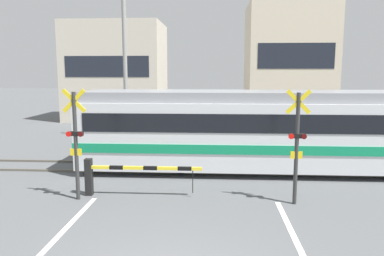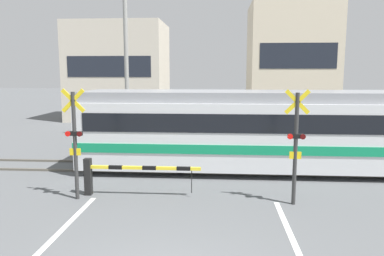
% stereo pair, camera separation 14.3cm
% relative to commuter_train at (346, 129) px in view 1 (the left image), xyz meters
% --- Properties ---
extents(rail_track_near, '(50.00, 0.10, 0.08)m').
position_rel_commuter_train_xyz_m(rail_track_near, '(-5.66, -0.72, -1.55)').
color(rail_track_near, '#5B564C').
rests_on(rail_track_near, ground_plane).
extents(rail_track_far, '(50.00, 0.10, 0.08)m').
position_rel_commuter_train_xyz_m(rail_track_far, '(-5.66, 0.72, -1.55)').
color(rail_track_far, '#5B564C').
rests_on(rail_track_far, ground_plane).
extents(commuter_train, '(19.50, 2.94, 2.96)m').
position_rel_commuter_train_xyz_m(commuter_train, '(0.00, 0.00, 0.00)').
color(commuter_train, silver).
rests_on(commuter_train, ground_plane).
extents(crossing_barrier_near, '(3.47, 0.20, 1.11)m').
position_rel_commuter_train_xyz_m(crossing_barrier_near, '(-7.71, -3.27, -0.89)').
color(crossing_barrier_near, black).
rests_on(crossing_barrier_near, ground_plane).
extents(crossing_barrier_far, '(3.47, 0.20, 1.11)m').
position_rel_commuter_train_xyz_m(crossing_barrier_far, '(-3.61, 3.06, -0.89)').
color(crossing_barrier_far, black).
rests_on(crossing_barrier_far, ground_plane).
extents(crossing_signal_left, '(0.68, 0.15, 3.20)m').
position_rel_commuter_train_xyz_m(crossing_signal_left, '(-8.75, -3.66, 0.17)').
color(crossing_signal_left, '#333333').
rests_on(crossing_signal_left, ground_plane).
extents(crossing_signal_right, '(0.68, 0.15, 3.20)m').
position_rel_commuter_train_xyz_m(crossing_signal_right, '(-2.57, -3.66, 0.17)').
color(crossing_signal_right, '#333333').
rests_on(crossing_signal_right, ground_plane).
extents(pedestrian, '(0.38, 0.23, 1.72)m').
position_rel_commuter_train_xyz_m(pedestrian, '(-5.02, 4.77, -0.60)').
color(pedestrian, '#23232D').
rests_on(pedestrian, ground_plane).
extents(building_left_of_street, '(7.19, 5.61, 7.37)m').
position_rel_commuter_train_xyz_m(building_left_of_street, '(-12.49, 15.25, 2.09)').
color(building_left_of_street, beige).
rests_on(building_left_of_street, ground_plane).
extents(building_right_of_street, '(6.18, 5.61, 8.66)m').
position_rel_commuter_train_xyz_m(building_right_of_street, '(0.67, 15.25, 2.74)').
color(building_right_of_street, beige).
rests_on(building_right_of_street, ground_plane).
extents(utility_pole_streetside, '(0.22, 0.22, 8.54)m').
position_rel_commuter_train_xyz_m(utility_pole_streetside, '(-9.50, 5.56, 2.68)').
color(utility_pole_streetside, gray).
rests_on(utility_pole_streetside, ground_plane).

